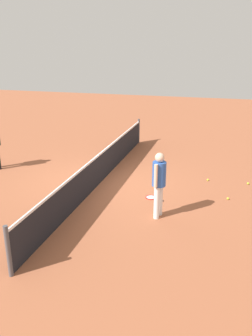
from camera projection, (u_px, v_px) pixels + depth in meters
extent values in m
plane|color=#9E5638|center=(101.00, 182.00, 11.27)|extent=(40.00, 40.00, 0.00)
cylinder|color=#4C4C51|center=(8.00, 251.00, 6.55)|extent=(0.09, 0.09, 1.07)
cylinder|color=#4C4C51|center=(139.00, 131.00, 15.62)|extent=(0.09, 0.09, 1.07)
cube|color=black|center=(100.00, 169.00, 11.11)|extent=(10.00, 0.02, 0.91)
cube|color=white|center=(100.00, 154.00, 10.95)|extent=(10.00, 0.04, 0.06)
cylinder|color=white|center=(157.00, 203.00, 8.81)|extent=(0.16, 0.16, 0.85)
cylinder|color=white|center=(160.00, 200.00, 9.00)|extent=(0.16, 0.16, 0.85)
cylinder|color=#2D59B2|center=(159.00, 174.00, 8.66)|extent=(0.40, 0.40, 0.62)
cylinder|color=beige|center=(156.00, 176.00, 8.47)|extent=(0.11, 0.11, 0.58)
cylinder|color=beige|center=(162.00, 171.00, 8.83)|extent=(0.11, 0.11, 0.58)
sphere|color=beige|center=(160.00, 157.00, 8.52)|extent=(0.27, 0.27, 0.23)
torus|color=red|center=(151.00, 197.00, 10.14)|extent=(0.41, 0.41, 0.02)
cylinder|color=silver|center=(151.00, 197.00, 10.14)|extent=(0.35, 0.35, 0.00)
cylinder|color=black|center=(159.00, 200.00, 9.97)|extent=(0.13, 0.27, 0.03)
sphere|color=#C6E033|center=(248.00, 183.00, 11.08)|extent=(0.07, 0.07, 0.07)
sphere|color=#C6E033|center=(208.00, 180.00, 11.38)|extent=(0.07, 0.07, 0.07)
sphere|color=#C6E033|center=(228.00, 199.00, 10.00)|extent=(0.07, 0.07, 0.07)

